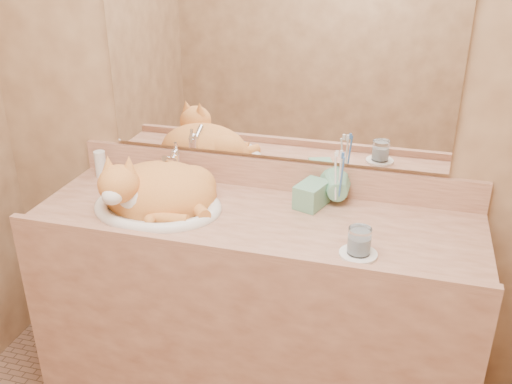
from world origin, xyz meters
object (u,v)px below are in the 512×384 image
(cat, at_px, (155,189))
(toothbrush_cup, at_px, (338,194))
(sink_basin, at_px, (157,190))
(soap_dispenser, at_px, (303,187))
(water_glass, at_px, (359,241))
(vanity_counter, at_px, (254,315))

(cat, relative_size, toothbrush_cup, 3.41)
(sink_basin, bearing_deg, cat, 137.27)
(toothbrush_cup, bearing_deg, sink_basin, -164.43)
(soap_dispenser, relative_size, water_glass, 2.33)
(toothbrush_cup, bearing_deg, soap_dispenser, -149.38)
(vanity_counter, bearing_deg, sink_basin, -176.81)
(soap_dispenser, bearing_deg, sink_basin, -150.05)
(sink_basin, xyz_separation_m, toothbrush_cup, (0.63, 0.18, -0.02))
(sink_basin, bearing_deg, toothbrush_cup, 25.06)
(toothbrush_cup, bearing_deg, cat, -166.20)
(sink_basin, xyz_separation_m, cat, (-0.01, 0.02, -0.00))
(water_glass, bearing_deg, cat, 168.78)
(cat, relative_size, soap_dispenser, 2.08)
(soap_dispenser, xyz_separation_m, water_glass, (0.23, -0.24, -0.05))
(vanity_counter, relative_size, water_glass, 18.53)
(soap_dispenser, bearing_deg, water_glass, -28.38)
(vanity_counter, height_order, cat, cat)
(cat, distance_m, toothbrush_cup, 0.66)
(toothbrush_cup, height_order, water_glass, toothbrush_cup)
(vanity_counter, height_order, soap_dispenser, soap_dispenser)
(vanity_counter, xyz_separation_m, sink_basin, (-0.36, -0.02, 0.50))
(soap_dispenser, relative_size, toothbrush_cup, 1.64)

